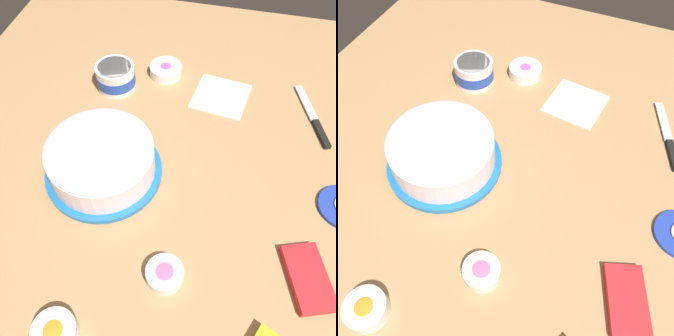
# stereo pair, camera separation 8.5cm
# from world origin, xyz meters

# --- Properties ---
(ground_plane) EXTENTS (1.54, 1.54, 0.00)m
(ground_plane) POSITION_xyz_m (0.00, 0.00, 0.00)
(ground_plane) COLOR tan
(frosted_cake) EXTENTS (0.28, 0.28, 0.11)m
(frosted_cake) POSITION_xyz_m (-0.04, 0.24, 0.05)
(frosted_cake) COLOR #1E6BB2
(frosted_cake) RESTS_ON ground_plane
(frosting_tub) EXTENTS (0.11, 0.11, 0.07)m
(frosting_tub) POSITION_xyz_m (0.27, 0.31, 0.04)
(frosting_tub) COLOR white
(frosting_tub) RESTS_ON ground_plane
(spreading_knife) EXTENTS (0.23, 0.10, 0.01)m
(spreading_knife) POSITION_xyz_m (0.25, -0.26, 0.01)
(spreading_knife) COLOR silver
(spreading_knife) RESTS_ON ground_plane
(sprinkle_bowl_orange) EXTENTS (0.08, 0.08, 0.04)m
(sprinkle_bowl_orange) POSITION_xyz_m (-0.41, 0.20, 0.02)
(sprinkle_bowl_orange) COLOR white
(sprinkle_bowl_orange) RESTS_ON ground_plane
(sprinkle_bowl_pink) EXTENTS (0.08, 0.08, 0.03)m
(sprinkle_bowl_pink) POSITION_xyz_m (-0.26, 0.03, 0.02)
(sprinkle_bowl_pink) COLOR white
(sprinkle_bowl_pink) RESTS_ON ground_plane
(sprinkle_bowl_rainbow) EXTENTS (0.10, 0.10, 0.03)m
(sprinkle_bowl_rainbow) POSITION_xyz_m (0.35, 0.18, 0.02)
(sprinkle_bowl_rainbow) COLOR white
(sprinkle_bowl_rainbow) RESTS_ON ground_plane
(candy_box_lower) EXTENTS (0.16, 0.12, 0.02)m
(candy_box_lower) POSITION_xyz_m (-0.20, -0.25, 0.01)
(candy_box_lower) COLOR red
(candy_box_lower) RESTS_ON ground_plane
(paper_napkin) EXTENTS (0.17, 0.17, 0.01)m
(paper_napkin) POSITION_xyz_m (0.30, 0.00, 0.00)
(paper_napkin) COLOR white
(paper_napkin) RESTS_ON ground_plane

